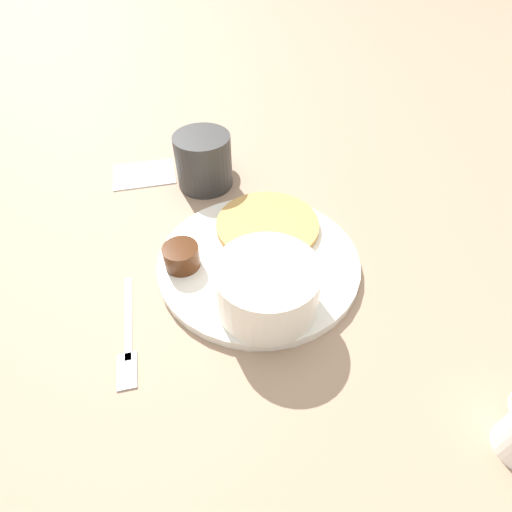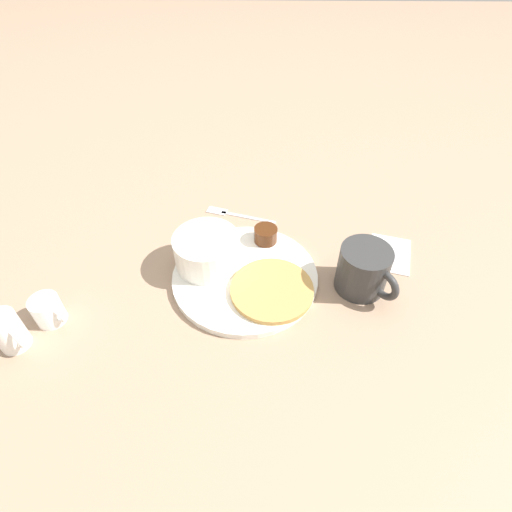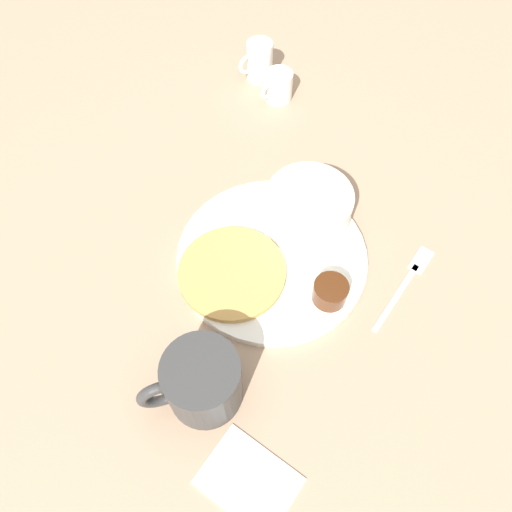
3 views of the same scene
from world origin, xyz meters
name	(u,v)px [view 3 (image 3 of 3)]	position (x,y,z in m)	size (l,w,h in m)	color
ground_plane	(272,259)	(0.00, 0.00, 0.00)	(4.00, 4.00, 0.00)	#9E7F66
plate	(272,257)	(0.00, 0.00, 0.01)	(0.25, 0.25, 0.01)	white
pancake_stack	(232,273)	(0.04, 0.05, 0.02)	(0.14, 0.14, 0.01)	tan
bowl	(309,208)	(-0.03, -0.07, 0.04)	(0.11, 0.11, 0.06)	white
syrup_cup	(330,292)	(-0.09, 0.04, 0.03)	(0.04, 0.04, 0.03)	#47230F
butter_ramekin	(327,210)	(-0.05, -0.08, 0.03)	(0.04, 0.04, 0.04)	white
coffee_mug	(201,382)	(0.01, 0.20, 0.04)	(0.10, 0.09, 0.08)	#333333
creamer_pitcher_near	(278,86)	(0.09, -0.31, 0.02)	(0.05, 0.06, 0.05)	white
creamer_pitcher_far	(259,61)	(0.14, -0.34, 0.03)	(0.05, 0.06, 0.07)	white
fork	(409,279)	(-0.18, -0.03, 0.00)	(0.06, 0.15, 0.00)	silver
napkin	(249,481)	(-0.07, 0.27, 0.00)	(0.11, 0.10, 0.00)	white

